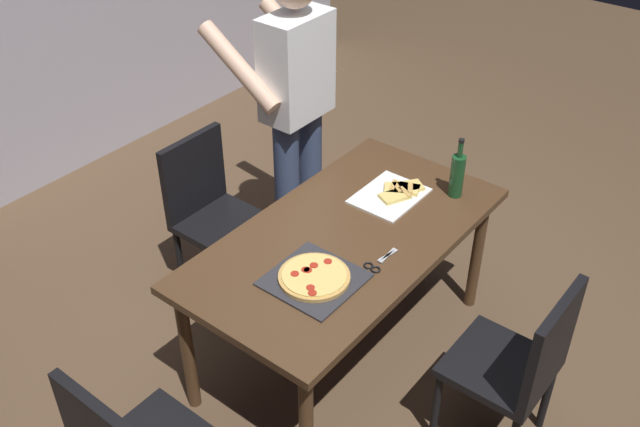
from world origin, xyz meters
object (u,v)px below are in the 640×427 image
Objects in this scene: dining_table at (345,248)px; kitchen_scissors at (378,263)px; chair_near_camera at (521,362)px; wine_bottle at (457,174)px; pepperoni_pizza_on_tray at (314,278)px; chair_far_side at (210,206)px; person_serving_pizza at (295,105)px.

kitchen_scissors is (-0.09, -0.24, 0.09)m from dining_table.
kitchen_scissors is at bearing -110.02° from dining_table.
wine_bottle reaches higher than chair_near_camera.
chair_near_camera is at bearing -82.67° from kitchen_scissors.
pepperoni_pizza_on_tray is (-0.34, -0.09, 0.09)m from dining_table.
wine_bottle is at bearing 48.89° from chair_near_camera.
pepperoni_pizza_on_tray is at bearing -165.53° from dining_table.
pepperoni_pizza_on_tray is at bearing 112.54° from chair_near_camera.
chair_far_side reaches higher than dining_table.
chair_far_side is (0.00, 1.82, 0.00)m from chair_near_camera.
chair_far_side reaches higher than kitchen_scissors.
chair_near_camera is 2.85× the size of wine_bottle.
chair_near_camera is 4.62× the size of kitchen_scissors.
wine_bottle is at bearing -82.51° from person_serving_pizza.
person_serving_pizza reaches higher than pepperoni_pizza_on_tray.
chair_far_side is at bearing 90.00° from dining_table.
wine_bottle is at bearing -21.38° from dining_table.
person_serving_pizza is (0.47, 1.60, 0.49)m from chair_near_camera.
dining_table is 0.37m from pepperoni_pizza_on_tray.
chair_near_camera is 0.51× the size of person_serving_pizza.
chair_near_camera reaches higher than dining_table.
kitchen_scissors is at bearing -30.41° from pepperoni_pizza_on_tray.
dining_table is at bearing 69.98° from kitchen_scissors.
chair_near_camera is at bearing -106.39° from person_serving_pizza.
wine_bottle reaches higher than chair_far_side.
chair_far_side is 1.34m from wine_bottle.
person_serving_pizza is 5.54× the size of wine_bottle.
kitchen_scissors is (0.26, -0.15, -0.01)m from pepperoni_pizza_on_tray.
person_serving_pizza is at bearing 73.61° from chair_near_camera.
person_serving_pizza is at bearing 55.71° from dining_table.
dining_table is 8.21× the size of kitchen_scissors.
wine_bottle is 0.69m from kitchen_scissors.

